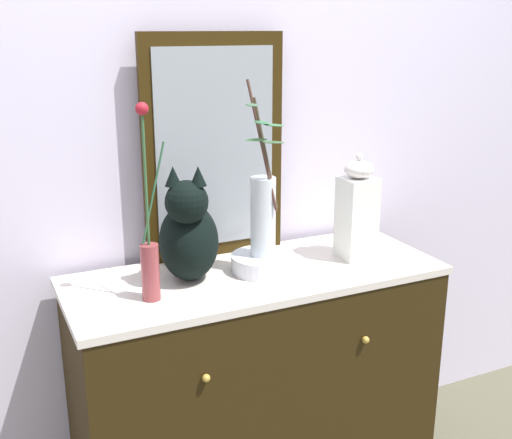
{
  "coord_description": "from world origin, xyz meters",
  "views": [
    {
      "loc": [
        -0.82,
        -1.76,
        1.64
      ],
      "look_at": [
        0.0,
        0.0,
        1.05
      ],
      "focal_mm": 44.56,
      "sensor_mm": 36.0,
      "label": 1
    }
  ],
  "objects_px": {
    "vase_slim_green": "(150,255)",
    "jar_lidded_porcelain": "(357,211)",
    "vase_glass_clear": "(263,212)",
    "mirror_leaning": "(214,148)",
    "cat_sitting": "(188,234)",
    "sideboard": "(256,388)",
    "bowl_porcelain": "(263,263)"
  },
  "relations": [
    {
      "from": "mirror_leaning",
      "to": "bowl_porcelain",
      "type": "height_order",
      "value": "mirror_leaning"
    },
    {
      "from": "bowl_porcelain",
      "to": "vase_glass_clear",
      "type": "relative_size",
      "value": 0.37
    },
    {
      "from": "vase_slim_green",
      "to": "mirror_leaning",
      "type": "bearing_deg",
      "value": 41.78
    },
    {
      "from": "vase_glass_clear",
      "to": "jar_lidded_porcelain",
      "type": "bearing_deg",
      "value": -2.19
    },
    {
      "from": "vase_slim_green",
      "to": "vase_glass_clear",
      "type": "height_order",
      "value": "vase_glass_clear"
    },
    {
      "from": "sideboard",
      "to": "cat_sitting",
      "type": "relative_size",
      "value": 2.68
    },
    {
      "from": "mirror_leaning",
      "to": "cat_sitting",
      "type": "distance_m",
      "value": 0.33
    },
    {
      "from": "jar_lidded_porcelain",
      "to": "bowl_porcelain",
      "type": "bearing_deg",
      "value": 177.27
    },
    {
      "from": "mirror_leaning",
      "to": "jar_lidded_porcelain",
      "type": "distance_m",
      "value": 0.53
    },
    {
      "from": "vase_slim_green",
      "to": "jar_lidded_porcelain",
      "type": "height_order",
      "value": "vase_slim_green"
    },
    {
      "from": "cat_sitting",
      "to": "sideboard",
      "type": "bearing_deg",
      "value": -9.13
    },
    {
      "from": "mirror_leaning",
      "to": "cat_sitting",
      "type": "relative_size",
      "value": 1.64
    },
    {
      "from": "mirror_leaning",
      "to": "vase_glass_clear",
      "type": "bearing_deg",
      "value": -71.13
    },
    {
      "from": "sideboard",
      "to": "mirror_leaning",
      "type": "xyz_separation_m",
      "value": [
        -0.05,
        0.22,
        0.81
      ]
    },
    {
      "from": "sideboard",
      "to": "vase_slim_green",
      "type": "xyz_separation_m",
      "value": [
        -0.37,
        -0.07,
        0.57
      ]
    },
    {
      "from": "cat_sitting",
      "to": "vase_glass_clear",
      "type": "height_order",
      "value": "vase_glass_clear"
    },
    {
      "from": "sideboard",
      "to": "jar_lidded_porcelain",
      "type": "bearing_deg",
      "value": -2.85
    },
    {
      "from": "bowl_porcelain",
      "to": "vase_glass_clear",
      "type": "xyz_separation_m",
      "value": [
        -0.0,
        -0.0,
        0.18
      ]
    },
    {
      "from": "mirror_leaning",
      "to": "vase_slim_green",
      "type": "distance_m",
      "value": 0.49
    },
    {
      "from": "bowl_porcelain",
      "to": "jar_lidded_porcelain",
      "type": "distance_m",
      "value": 0.37
    },
    {
      "from": "vase_glass_clear",
      "to": "jar_lidded_porcelain",
      "type": "distance_m",
      "value": 0.35
    },
    {
      "from": "vase_glass_clear",
      "to": "jar_lidded_porcelain",
      "type": "xyz_separation_m",
      "value": [
        0.35,
        -0.01,
        -0.04
      ]
    },
    {
      "from": "vase_slim_green",
      "to": "jar_lidded_porcelain",
      "type": "bearing_deg",
      "value": 3.68
    },
    {
      "from": "cat_sitting",
      "to": "vase_slim_green",
      "type": "relative_size",
      "value": 0.8
    },
    {
      "from": "vase_slim_green",
      "to": "jar_lidded_porcelain",
      "type": "distance_m",
      "value": 0.74
    },
    {
      "from": "sideboard",
      "to": "jar_lidded_porcelain",
      "type": "relative_size",
      "value": 3.36
    },
    {
      "from": "vase_glass_clear",
      "to": "jar_lidded_porcelain",
      "type": "height_order",
      "value": "vase_glass_clear"
    },
    {
      "from": "mirror_leaning",
      "to": "bowl_porcelain",
      "type": "relative_size",
      "value": 3.62
    },
    {
      "from": "sideboard",
      "to": "jar_lidded_porcelain",
      "type": "xyz_separation_m",
      "value": [
        0.37,
        -0.02,
        0.6
      ]
    },
    {
      "from": "cat_sitting",
      "to": "vase_glass_clear",
      "type": "xyz_separation_m",
      "value": [
        0.24,
        -0.04,
        0.05
      ]
    },
    {
      "from": "sideboard",
      "to": "vase_slim_green",
      "type": "bearing_deg",
      "value": -169.85
    },
    {
      "from": "vase_slim_green",
      "to": "vase_glass_clear",
      "type": "distance_m",
      "value": 0.4
    }
  ]
}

